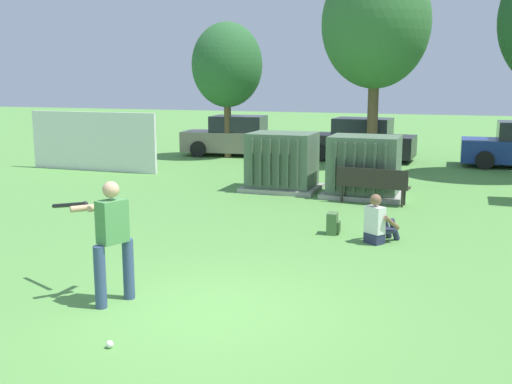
{
  "coord_description": "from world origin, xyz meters",
  "views": [
    {
      "loc": [
        3.14,
        -7.14,
        3.12
      ],
      "look_at": [
        -0.55,
        3.5,
        1.0
      ],
      "focal_mm": 42.57,
      "sensor_mm": 36.0,
      "label": 1
    }
  ],
  "objects_px": {
    "park_bench": "(372,183)",
    "batter": "(110,235)",
    "transformer_mid_west": "(364,167)",
    "seated_spectator": "(378,223)",
    "sports_ball": "(110,344)",
    "parked_car_leftmost": "(236,137)",
    "parked_car_left_of_center": "(360,141)",
    "backpack": "(333,224)",
    "transformer_west": "(282,162)"
  },
  "relations": [
    {
      "from": "transformer_west",
      "to": "batter",
      "type": "xyz_separation_m",
      "value": [
        0.27,
        -9.18,
        0.19
      ]
    },
    {
      "from": "park_bench",
      "to": "batter",
      "type": "bearing_deg",
      "value": -106.85
    },
    {
      "from": "batter",
      "to": "parked_car_leftmost",
      "type": "distance_m",
      "value": 16.61
    },
    {
      "from": "transformer_west",
      "to": "parked_car_leftmost",
      "type": "relative_size",
      "value": 0.48
    },
    {
      "from": "park_bench",
      "to": "seated_spectator",
      "type": "height_order",
      "value": "seated_spectator"
    },
    {
      "from": "park_bench",
      "to": "backpack",
      "type": "relative_size",
      "value": 4.16
    },
    {
      "from": "transformer_mid_west",
      "to": "batter",
      "type": "bearing_deg",
      "value": -102.89
    },
    {
      "from": "transformer_mid_west",
      "to": "seated_spectator",
      "type": "distance_m",
      "value": 4.7
    },
    {
      "from": "parked_car_leftmost",
      "to": "parked_car_left_of_center",
      "type": "bearing_deg",
      "value": 2.23
    },
    {
      "from": "park_bench",
      "to": "parked_car_leftmost",
      "type": "bearing_deg",
      "value": 130.03
    },
    {
      "from": "batter",
      "to": "seated_spectator",
      "type": "relative_size",
      "value": 1.81
    },
    {
      "from": "batter",
      "to": "backpack",
      "type": "height_order",
      "value": "batter"
    },
    {
      "from": "seated_spectator",
      "to": "parked_car_leftmost",
      "type": "xyz_separation_m",
      "value": [
        -7.39,
        11.62,
        0.38
      ]
    },
    {
      "from": "batter",
      "to": "backpack",
      "type": "relative_size",
      "value": 3.95
    },
    {
      "from": "park_bench",
      "to": "seated_spectator",
      "type": "xyz_separation_m",
      "value": [
        0.65,
        -3.6,
        -0.16
      ]
    },
    {
      "from": "park_bench",
      "to": "batter",
      "type": "xyz_separation_m",
      "value": [
        -2.43,
        -8.03,
        0.44
      ]
    },
    {
      "from": "transformer_mid_west",
      "to": "sports_ball",
      "type": "height_order",
      "value": "transformer_mid_west"
    },
    {
      "from": "sports_ball",
      "to": "parked_car_leftmost",
      "type": "relative_size",
      "value": 0.02
    },
    {
      "from": "seated_spectator",
      "to": "backpack",
      "type": "distance_m",
      "value": 1.03
    },
    {
      "from": "sports_ball",
      "to": "seated_spectator",
      "type": "bearing_deg",
      "value": 68.03
    },
    {
      "from": "sports_ball",
      "to": "parked_car_leftmost",
      "type": "xyz_separation_m",
      "value": [
        -5.08,
        17.35,
        0.71
      ]
    },
    {
      "from": "parked_car_leftmost",
      "to": "parked_car_left_of_center",
      "type": "height_order",
      "value": "same"
    },
    {
      "from": "seated_spectator",
      "to": "parked_car_left_of_center",
      "type": "distance_m",
      "value": 12.06
    },
    {
      "from": "parked_car_leftmost",
      "to": "parked_car_left_of_center",
      "type": "relative_size",
      "value": 1.02
    },
    {
      "from": "transformer_mid_west",
      "to": "parked_car_leftmost",
      "type": "bearing_deg",
      "value": 132.08
    },
    {
      "from": "batter",
      "to": "backpack",
      "type": "distance_m",
      "value": 5.29
    },
    {
      "from": "transformer_mid_west",
      "to": "batter",
      "type": "distance_m",
      "value": 9.23
    },
    {
      "from": "transformer_mid_west",
      "to": "parked_car_leftmost",
      "type": "relative_size",
      "value": 0.48
    },
    {
      "from": "transformer_mid_west",
      "to": "park_bench",
      "type": "bearing_deg",
      "value": -69.01
    },
    {
      "from": "parked_car_left_of_center",
      "to": "transformer_west",
      "type": "bearing_deg",
      "value": -97.91
    },
    {
      "from": "transformer_mid_west",
      "to": "seated_spectator",
      "type": "bearing_deg",
      "value": -77.33
    },
    {
      "from": "sports_ball",
      "to": "parked_car_leftmost",
      "type": "bearing_deg",
      "value": 106.3
    },
    {
      "from": "transformer_mid_west",
      "to": "backpack",
      "type": "height_order",
      "value": "transformer_mid_west"
    },
    {
      "from": "backpack",
      "to": "transformer_west",
      "type": "bearing_deg",
      "value": 118.64
    },
    {
      "from": "transformer_mid_west",
      "to": "parked_car_left_of_center",
      "type": "height_order",
      "value": "same"
    },
    {
      "from": "sports_ball",
      "to": "parked_car_left_of_center",
      "type": "height_order",
      "value": "parked_car_left_of_center"
    },
    {
      "from": "backpack",
      "to": "park_bench",
      "type": "bearing_deg",
      "value": 84.66
    },
    {
      "from": "parked_car_leftmost",
      "to": "park_bench",
      "type": "bearing_deg",
      "value": -49.97
    },
    {
      "from": "transformer_west",
      "to": "sports_ball",
      "type": "xyz_separation_m",
      "value": [
        1.05,
        -10.49,
        -0.74
      ]
    },
    {
      "from": "batter",
      "to": "seated_spectator",
      "type": "distance_m",
      "value": 5.43
    },
    {
      "from": "batter",
      "to": "parked_car_leftmost",
      "type": "bearing_deg",
      "value": 105.01
    },
    {
      "from": "transformer_mid_west",
      "to": "sports_ball",
      "type": "xyz_separation_m",
      "value": [
        -1.29,
        -10.31,
        -0.74
      ]
    },
    {
      "from": "transformer_mid_west",
      "to": "parked_car_left_of_center",
      "type": "relative_size",
      "value": 0.49
    },
    {
      "from": "batter",
      "to": "sports_ball",
      "type": "height_order",
      "value": "batter"
    },
    {
      "from": "batter",
      "to": "park_bench",
      "type": "bearing_deg",
      "value": 73.15
    },
    {
      "from": "transformer_mid_west",
      "to": "park_bench",
      "type": "relative_size",
      "value": 1.15
    },
    {
      "from": "seated_spectator",
      "to": "backpack",
      "type": "xyz_separation_m",
      "value": [
        -0.96,
        0.36,
        -0.16
      ]
    },
    {
      "from": "seated_spectator",
      "to": "backpack",
      "type": "bearing_deg",
      "value": 159.62
    },
    {
      "from": "sports_ball",
      "to": "parked_car_leftmost",
      "type": "height_order",
      "value": "parked_car_leftmost"
    },
    {
      "from": "batter",
      "to": "parked_car_left_of_center",
      "type": "xyz_separation_m",
      "value": [
        0.71,
        16.24,
        -0.22
      ]
    }
  ]
}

